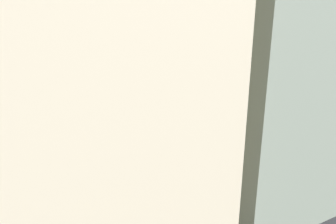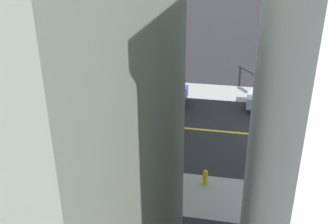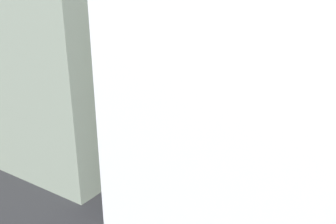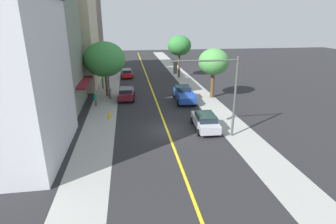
# 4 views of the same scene
# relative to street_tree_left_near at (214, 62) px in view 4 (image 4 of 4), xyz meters

# --- Properties ---
(ground_plane) EXTENTS (140.00, 140.00, 0.00)m
(ground_plane) POSITION_rel_street_tree_left_near_xyz_m (-7.49, -10.25, -4.65)
(ground_plane) COLOR #262628
(sidewalk_left) EXTENTS (3.10, 126.00, 0.01)m
(sidewalk_left) POSITION_rel_street_tree_left_near_xyz_m (-13.84, -10.25, -4.64)
(sidewalk_left) COLOR #9E9E99
(sidewalk_left) RESTS_ON ground
(sidewalk_right) EXTENTS (3.10, 126.00, 0.01)m
(sidewalk_right) POSITION_rel_street_tree_left_near_xyz_m (-1.14, -10.25, -4.64)
(sidewalk_right) COLOR #9E9E99
(sidewalk_right) RESTS_ON ground
(road_centerline_stripe) EXTENTS (0.20, 126.00, 0.00)m
(road_centerline_stripe) POSITION_rel_street_tree_left_near_xyz_m (-7.49, -10.25, -4.65)
(road_centerline_stripe) COLOR yellow
(road_centerline_stripe) RESTS_ON ground
(brick_apartment_block) EXTENTS (9.53, 8.83, 14.65)m
(brick_apartment_block) POSITION_rel_street_tree_left_near_xyz_m (-20.50, -1.55, 2.69)
(brick_apartment_block) COLOR gray
(brick_apartment_block) RESTS_ON ground
(pale_office_building) EXTENTS (11.39, 10.71, 13.55)m
(pale_office_building) POSITION_rel_street_tree_left_near_xyz_m (-20.50, 9.56, 2.14)
(pale_office_building) COLOR beige
(pale_office_building) RESTS_ON ground
(corner_shop_building) EXTENTS (10.19, 9.42, 14.78)m
(corner_shop_building) POSITION_rel_street_tree_left_near_xyz_m (-20.51, 21.10, 2.76)
(corner_shop_building) COLOR #665B51
(corner_shop_building) RESTS_ON ground
(street_tree_left_near) EXTENTS (3.91, 3.91, 6.36)m
(street_tree_left_near) POSITION_rel_street_tree_left_near_xyz_m (0.00, 0.00, 0.00)
(street_tree_left_near) COLOR brown
(street_tree_left_near) RESTS_ON ground
(street_tree_right_corner) EXTENTS (5.28, 5.28, 7.18)m
(street_tree_right_corner) POSITION_rel_street_tree_left_near_xyz_m (-13.75, 2.62, 0.28)
(street_tree_right_corner) COLOR brown
(street_tree_right_corner) RESTS_ON ground
(street_tree_left_far) EXTENTS (4.08, 4.08, 7.28)m
(street_tree_left_far) POSITION_rel_street_tree_left_near_xyz_m (-1.82, 13.57, 0.87)
(street_tree_left_far) COLOR brown
(street_tree_left_far) RESTS_ON ground
(fire_hydrant) EXTENTS (0.44, 0.24, 0.76)m
(fire_hydrant) POSITION_rel_street_tree_left_near_xyz_m (-12.97, -6.32, -4.27)
(fire_hydrant) COLOR yellow
(fire_hydrant) RESTS_ON ground
(parking_meter) EXTENTS (0.12, 0.18, 1.36)m
(parking_meter) POSITION_rel_street_tree_left_near_xyz_m (-13.15, 1.04, -3.75)
(parking_meter) COLOR #4C4C51
(parking_meter) RESTS_ON ground
(traffic_light_mast) EXTENTS (5.66, 0.32, 6.96)m
(traffic_light_mast) POSITION_rel_street_tree_left_near_xyz_m (-3.66, -12.19, 0.09)
(traffic_light_mast) COLOR #474C47
(traffic_light_mast) RESTS_ON ground
(street_lamp) EXTENTS (0.70, 0.36, 5.83)m
(street_lamp) POSITION_rel_street_tree_left_near_xyz_m (-13.35, 1.31, -0.99)
(street_lamp) COLOR #38383D
(street_lamp) RESTS_ON ground
(red_sedan_left_curb) EXTENTS (2.03, 4.77, 1.44)m
(red_sedan_left_curb) POSITION_rel_street_tree_left_near_xyz_m (-11.06, 14.96, -3.88)
(red_sedan_left_curb) COLOR red
(red_sedan_left_curb) RESTS_ON ground
(silver_sedan_right_curb) EXTENTS (2.18, 4.60, 1.56)m
(silver_sedan_right_curb) POSITION_rel_street_tree_left_near_xyz_m (-3.95, -10.41, -3.83)
(silver_sedan_right_curb) COLOR #B7BABF
(silver_sedan_right_curb) RESTS_ON ground
(maroon_sedan_left_curb) EXTENTS (2.24, 4.19, 1.52)m
(maroon_sedan_left_curb) POSITION_rel_street_tree_left_near_xyz_m (-11.19, 0.69, -3.84)
(maroon_sedan_left_curb) COLOR maroon
(maroon_sedan_left_curb) RESTS_ON ground
(blue_pickup_truck) EXTENTS (2.49, 5.69, 1.72)m
(blue_pickup_truck) POSITION_rel_street_tree_left_near_xyz_m (-4.02, -1.03, -3.77)
(blue_pickup_truck) COLOR #1E429E
(blue_pickup_truck) RESTS_ON ground
(pedestrian_green_shirt) EXTENTS (0.32, 0.32, 1.81)m
(pedestrian_green_shirt) POSITION_rel_street_tree_left_near_xyz_m (-14.64, 7.00, -3.68)
(pedestrian_green_shirt) COLOR brown
(pedestrian_green_shirt) RESTS_ON ground
(pedestrian_blue_shirt) EXTENTS (0.33, 0.33, 1.85)m
(pedestrian_blue_shirt) POSITION_rel_street_tree_left_near_xyz_m (-13.94, 5.53, -3.65)
(pedestrian_blue_shirt) COLOR black
(pedestrian_blue_shirt) RESTS_ON ground
(pedestrian_teal_shirt) EXTENTS (0.33, 0.33, 1.77)m
(pedestrian_teal_shirt) POSITION_rel_street_tree_left_near_xyz_m (-14.80, -1.68, -3.70)
(pedestrian_teal_shirt) COLOR brown
(pedestrian_teal_shirt) RESTS_ON ground
(small_dog) EXTENTS (0.71, 0.35, 0.53)m
(small_dog) POSITION_rel_street_tree_left_near_xyz_m (-14.42, 7.85, -4.30)
(small_dog) COLOR silver
(small_dog) RESTS_ON ground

